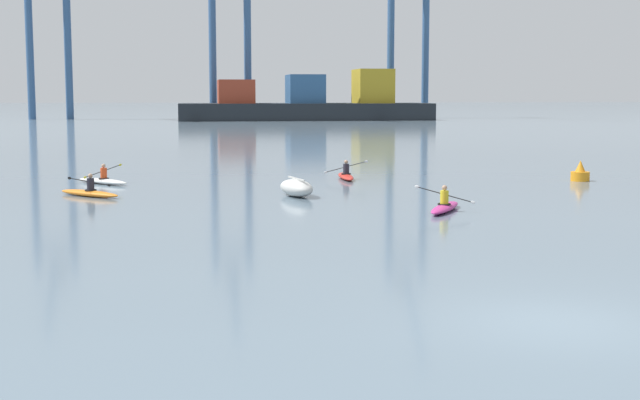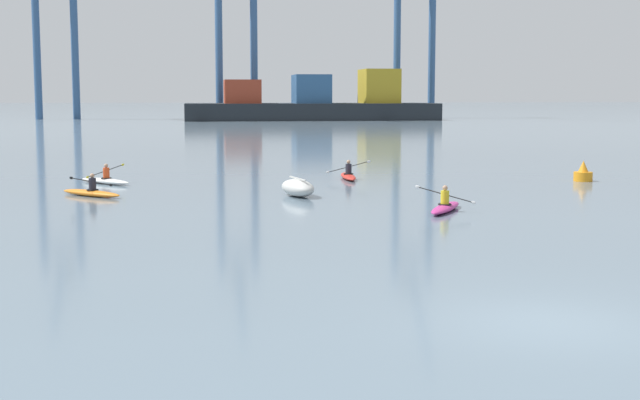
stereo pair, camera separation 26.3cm
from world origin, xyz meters
TOP-DOWN VIEW (x-y plane):
  - ground_plane at (0.00, 0.00)m, footprint 800.00×800.00m
  - container_barge at (12.19, 126.27)m, footprint 39.77×11.09m
  - gantry_crane_west at (-28.81, 135.79)m, footprint 7.21×17.58m
  - gantry_crane_west_mid at (0.31, 132.91)m, footprint 6.91×19.12m
  - gantry_crane_east_mid at (30.65, 134.75)m, footprint 7.28×18.64m
  - capsized_dinghy at (-2.31, 20.99)m, footprint 1.65×2.78m
  - channel_buoy at (12.05, 25.42)m, footprint 0.90×0.90m
  - kayak_white at (-10.69, 27.30)m, footprint 2.77×2.88m
  - kayak_red at (1.00, 28.03)m, footprint 2.24×3.42m
  - kayak_orange at (-10.75, 22.14)m, footprint 2.88×2.78m
  - kayak_magenta at (2.41, 15.50)m, footprint 2.18×3.26m

SIDE VIEW (x-z plane):
  - ground_plane at x=0.00m, z-range 0.00..0.00m
  - kayak_white at x=-10.69m, z-range -0.30..0.65m
  - kayak_red at x=1.00m, z-range -0.30..0.65m
  - kayak_orange at x=-10.75m, z-range -0.30..0.65m
  - kayak_magenta at x=2.41m, z-range -0.30..0.65m
  - capsized_dinghy at x=-2.31m, z-range -0.03..0.73m
  - channel_buoy at x=12.05m, z-range -0.14..0.86m
  - container_barge at x=12.19m, z-range -1.48..6.56m
  - gantry_crane_west at x=-28.81m, z-range 0.66..33.24m
  - gantry_crane_west_mid at x=0.31m, z-range 0.74..34.22m
  - gantry_crane_east_mid at x=30.65m, z-range -1.16..39.56m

